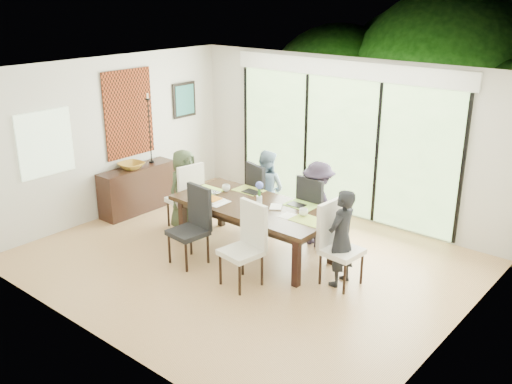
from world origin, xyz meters
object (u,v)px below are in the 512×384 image
Objects in this scene: cup_b at (258,205)px; bowl at (131,166)px; table_top at (254,206)px; person_left_end at (185,189)px; person_far_left at (266,190)px; cup_a at (226,188)px; chair_near_right at (241,246)px; person_far_right at (318,204)px; chair_far_right at (318,210)px; chair_left_end at (184,195)px; person_right_end at (341,238)px; sideboard at (138,189)px; chair_near_left at (188,227)px; cup_c at (304,212)px; chair_far_left at (267,195)px; vase at (259,200)px; laptop at (208,192)px; chair_right_end at (342,245)px.

cup_b is 0.24× the size of bowl.
person_left_end is at bearing 180.00° from table_top.
cup_a is at bearing 65.42° from person_far_left.
person_far_right is at bearing 96.06° from chair_near_right.
cup_b is (-0.40, -0.95, 0.25)m from chair_far_right.
chair_left_end is at bearing 32.63° from person_far_right.
sideboard is at bearing -88.46° from person_right_end.
chair_left_end is 2.18m from chair_near_right.
table_top is 2.18× the size of chair_near_right.
chair_near_right is 0.88m from cup_b.
person_left_end is (-0.98, 0.87, 0.10)m from chair_near_left.
cup_a is (-0.25, -0.68, 0.16)m from person_far_left.
person_far_right is (2.03, 0.83, 0.00)m from person_left_end.
cup_a is 1.50m from cup_c.
cup_a is at bearing 147.38° from chair_near_right.
chair_left_end reaches higher than cup_a.
person_far_right is at bearing 28.55° from cup_a.
sideboard is at bearing 37.94° from chair_far_left.
cup_b is at bearing 118.43° from person_far_left.
person_left_end and person_right_end have the same top height.
vase is 0.75m from cup_c.
table_top is 0.95m from person_far_left.
cup_a is (-0.70, 0.15, 0.08)m from table_top.
chair_near_right reaches higher than sideboard.
sideboard is (-3.47, -0.12, -0.42)m from cup_c.
chair_far_left is 0.85× the size of person_far_right.
chair_far_right is 8.87× the size of cup_a.
person_left_end is at bearing -177.49° from cup_c.
cup_a is at bearing 111.01° from chair_left_end.
person_left_end is at bearing 169.38° from laptop.
person_left_end is 1.00× the size of person_far_left.
person_left_end is 1.00× the size of person_far_right.
vase reaches higher than table_top.
bowl is at bearing -90.00° from sideboard.
vase is (0.50, -0.80, 0.27)m from chair_far_left.
chair_right_end is 1.27m from chair_far_right.
chair_far_right and chair_near_right have the same top height.
bowl is (-2.82, -0.02, 0.04)m from cup_b.
person_far_left is 1.00m from person_far_right.
chair_far_left is 1.00× the size of chair_near_right.
chair_left_end is 0.79× the size of sideboard.
sideboard is at bearing -179.67° from table_top.
chair_left_end reaches higher than table_top.
chair_near_left is 2.34m from sideboard.
vase is at bearing 102.23° from chair_left_end.
person_far_left is at bearing 122.66° from vase.
person_right_end reaches higher than chair_near_right.
person_far_left is 10.75× the size of vase.
person_far_left reaches higher than chair_far_right.
bowl is at bearing 26.96° from person_far_right.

